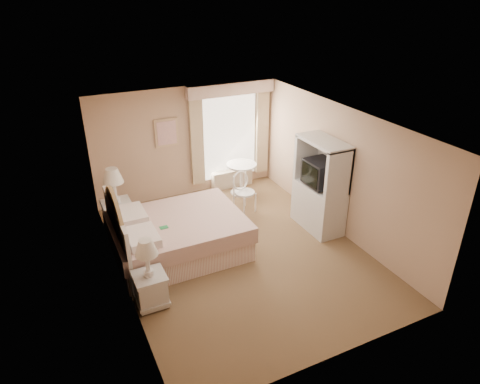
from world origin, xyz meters
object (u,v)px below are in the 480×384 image
cafe_chair (243,189)px  nightstand_far (117,209)px  nightstand_near (150,281)px  armoire (320,192)px  bed (173,235)px  round_table (242,174)px

cafe_chair → nightstand_far: bearing=158.1°
nightstand_near → armoire: size_ratio=0.62×
cafe_chair → bed: bearing=-169.1°
round_table → armoire: 2.18m
round_table → cafe_chair: (-0.34, -0.77, 0.03)m
nightstand_near → nightstand_far: size_ratio=0.86×
nightstand_far → cafe_chair: 2.61m
bed → cafe_chair: 2.09m
round_table → armoire: (0.71, -2.05, 0.28)m
nightstand_far → round_table: nightstand_far is taller
bed → round_table: size_ratio=3.16×
round_table → nightstand_near: bearing=-135.7°
bed → armoire: bearing=-6.7°
nightstand_far → armoire: 3.98m
round_table → cafe_chair: size_ratio=0.83×
nightstand_near → bed: bearing=58.0°
nightstand_far → armoire: bearing=-23.2°
armoire → nightstand_near: bearing=-167.2°
nightstand_near → cafe_chair: size_ratio=1.29×
nightstand_near → armoire: 3.76m
nightstand_far → armoire: size_ratio=0.72×
bed → armoire: (2.92, -0.34, 0.38)m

